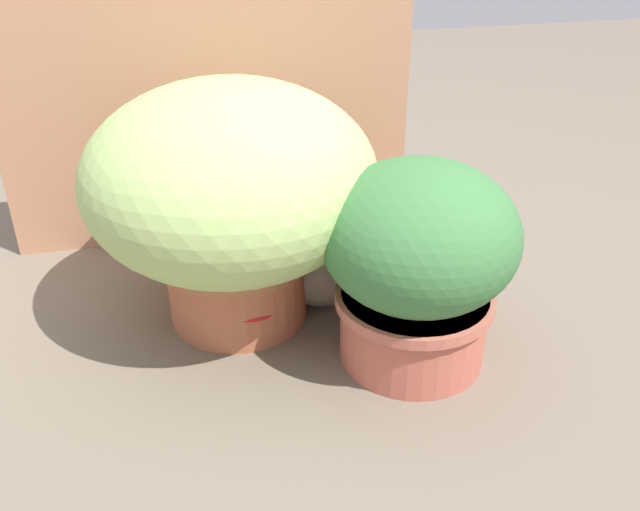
% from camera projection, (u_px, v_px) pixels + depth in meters
% --- Properties ---
extents(ground_plane, '(6.00, 6.00, 0.00)m').
position_uv_depth(ground_plane, '(269.00, 355.00, 1.54)').
color(ground_plane, '#6F6253').
extents(cardboard_backdrop, '(1.08, 0.03, 0.75)m').
position_uv_depth(cardboard_backdrop, '(209.00, 106.00, 1.85)').
color(cardboard_backdrop, tan).
rests_on(cardboard_backdrop, ground).
extents(grass_planter, '(0.63, 0.63, 0.56)m').
position_uv_depth(grass_planter, '(231.00, 190.00, 1.52)').
color(grass_planter, '#B3603F').
rests_on(grass_planter, ground).
extents(leafy_planter, '(0.40, 0.40, 0.45)m').
position_uv_depth(leafy_planter, '(418.00, 260.00, 1.42)').
color(leafy_planter, '#BD5F4B').
rests_on(leafy_planter, ground).
extents(cat, '(0.36, 0.27, 0.32)m').
position_uv_depth(cat, '(325.00, 259.00, 1.66)').
color(cat, gray).
rests_on(cat, ground).
extents(mushroom_ornament_red, '(0.12, 0.12, 0.13)m').
position_uv_depth(mushroom_ornament_red, '(251.00, 301.00, 1.54)').
color(mushroom_ornament_red, silver).
rests_on(mushroom_ornament_red, ground).
extents(mushroom_ornament_pink, '(0.07, 0.07, 0.13)m').
position_uv_depth(mushroom_ornament_pink, '(218.00, 303.00, 1.56)').
color(mushroom_ornament_pink, beige).
rests_on(mushroom_ornament_pink, ground).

